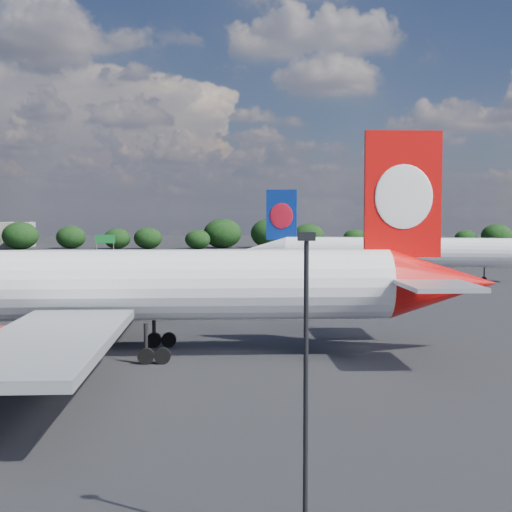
{
  "coord_description": "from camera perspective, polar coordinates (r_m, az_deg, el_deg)",
  "views": [
    {
      "loc": [
        12.45,
        -39.46,
        11.17
      ],
      "look_at": [
        16.0,
        12.0,
        8.0
      ],
      "focal_mm": 50.0,
      "sensor_mm": 36.0,
      "label": 1
    }
  ],
  "objects": [
    {
      "name": "china_southern_airliner",
      "position": [
        119.03,
        10.28,
        0.28
      ],
      "size": [
        45.36,
        43.45,
        14.97
      ],
      "color": "white",
      "rests_on": "ground"
    },
    {
      "name": "billboard_yellow",
      "position": [
        221.58,
        -4.06,
        1.62
      ],
      "size": [
        5.0,
        0.3,
        5.5
      ],
      "color": "yellow",
      "rests_on": "ground"
    },
    {
      "name": "qantas_airliner",
      "position": [
        56.12,
        -8.84,
        -2.48
      ],
      "size": [
        53.62,
        50.89,
        17.55
      ],
      "color": "white",
      "rests_on": "ground"
    },
    {
      "name": "ground",
      "position": [
        100.86,
        -11.03,
        -2.91
      ],
      "size": [
        500.0,
        500.0,
        0.0
      ],
      "primitive_type": "plane",
      "color": "black",
      "rests_on": "ground"
    },
    {
      "name": "apron_lamp_post",
      "position": [
        23.23,
        4.01,
        -9.56
      ],
      "size": [
        0.55,
        0.3,
        10.55
      ],
      "color": "black",
      "rests_on": "ground"
    },
    {
      "name": "horizon_treeline",
      "position": [
        220.92,
        -8.42,
        1.61
      ],
      "size": [
        203.36,
        16.29,
        9.27
      ],
      "color": "black",
      "rests_on": "ground"
    },
    {
      "name": "highway_sign",
      "position": [
        217.75,
        -11.99,
        1.32
      ],
      "size": [
        6.0,
        0.3,
        4.5
      ],
      "color": "#156B2A",
      "rests_on": "ground"
    }
  ]
}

